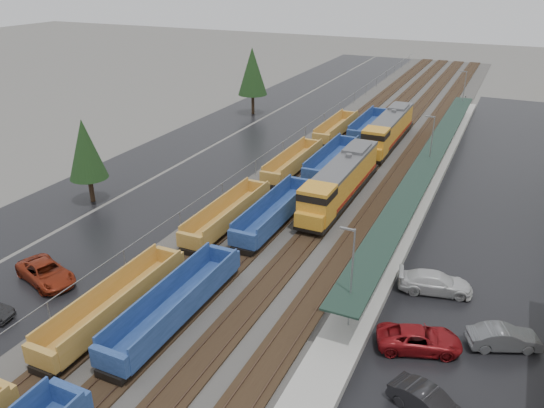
{
  "coord_description": "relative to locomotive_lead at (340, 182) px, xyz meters",
  "views": [
    {
      "loc": [
        17.2,
        -8.93,
        23.0
      ],
      "look_at": [
        -2.43,
        33.36,
        2.0
      ],
      "focal_mm": 35.0,
      "sensor_mm": 36.0,
      "label": 1
    }
  ],
  "objects": [
    {
      "name": "ballast_strip",
      "position": [
        -2.0,
        19.26,
        -2.34
      ],
      "size": [
        20.0,
        160.0,
        0.08
      ],
      "primitive_type": "cube",
      "color": "#302D2B",
      "rests_on": "ground"
    },
    {
      "name": "trackbed",
      "position": [
        -2.0,
        19.26,
        -2.23
      ],
      "size": [
        14.6,
        160.0,
        0.22
      ],
      "color": "black",
      "rests_on": "ground"
    },
    {
      "name": "west_parking_lot",
      "position": [
        -17.0,
        19.26,
        -2.37
      ],
      "size": [
        10.0,
        160.0,
        0.02
      ],
      "primitive_type": "cube",
      "color": "black",
      "rests_on": "ground"
    },
    {
      "name": "west_road",
      "position": [
        -27.0,
        19.26,
        -2.37
      ],
      "size": [
        9.0,
        160.0,
        0.02
      ],
      "primitive_type": "cube",
      "color": "black",
      "rests_on": "ground"
    },
    {
      "name": "east_commuter_lot",
      "position": [
        17.0,
        9.26,
        -2.37
      ],
      "size": [
        16.0,
        100.0,
        0.02
      ],
      "primitive_type": "cube",
      "color": "black",
      "rests_on": "ground"
    },
    {
      "name": "station_platform",
      "position": [
        7.5,
        9.26,
        -1.65
      ],
      "size": [
        3.0,
        80.0,
        8.0
      ],
      "color": "#9E9B93",
      "rests_on": "ground"
    },
    {
      "name": "chainlink_fence",
      "position": [
        -11.5,
        17.69,
        -0.77
      ],
      "size": [
        0.08,
        160.04,
        2.02
      ],
      "color": "gray",
      "rests_on": "ground"
    },
    {
      "name": "tree_west_near",
      "position": [
        -24.0,
        -10.74,
        3.44
      ],
      "size": [
        3.96,
        3.96,
        9.0
      ],
      "color": "#332316",
      "rests_on": "ground"
    },
    {
      "name": "tree_west_far",
      "position": [
        -25.0,
        29.26,
        4.74
      ],
      "size": [
        4.84,
        4.84,
        11.0
      ],
      "color": "#332316",
      "rests_on": "ground"
    },
    {
      "name": "locomotive_lead",
      "position": [
        0.0,
        0.0,
        0.0
      ],
      "size": [
        2.99,
        19.73,
        4.47
      ],
      "color": "black",
      "rests_on": "ground"
    },
    {
      "name": "locomotive_trail",
      "position": [
        0.0,
        21.0,
        0.0
      ],
      "size": [
        2.99,
        19.73,
        4.47
      ],
      "color": "black",
      "rests_on": "ground"
    },
    {
      "name": "well_string_yellow",
      "position": [
        -8.0,
        -17.86,
        -1.25
      ],
      "size": [
        2.54,
        95.43,
        2.25
      ],
      "color": "#AF8230",
      "rests_on": "ground"
    },
    {
      "name": "well_string_blue",
      "position": [
        -4.0,
        -15.93,
        -1.2
      ],
      "size": [
        2.7,
        98.74,
        2.39
      ],
      "color": "navy",
      "rests_on": "ground"
    },
    {
      "name": "parked_car_west_c",
      "position": [
        -16.2,
        -24.58,
        -1.57
      ],
      "size": [
        4.35,
        6.4,
        1.63
      ],
      "primitive_type": "imported",
      "rotation": [
        0.0,
        0.0,
        1.26
      ],
      "color": "maroon",
      "rests_on": "ground"
    },
    {
      "name": "parked_car_east_a",
      "position": [
        13.77,
        -25.83,
        -1.6
      ],
      "size": [
        3.41,
        5.01,
        1.56
      ],
      "primitive_type": "imported",
      "rotation": [
        0.0,
        0.0,
        1.16
      ],
      "color": "black",
      "rests_on": "ground"
    },
    {
      "name": "parked_car_east_b",
      "position": [
        12.18,
        -20.35,
        -1.62
      ],
      "size": [
        4.17,
        6.01,
        1.52
      ],
      "primitive_type": "imported",
      "rotation": [
        0.0,
        0.0,
        1.9
      ],
      "color": "maroon",
      "rests_on": "ground"
    },
    {
      "name": "parked_car_east_c",
      "position": [
        12.02,
        -13.06,
        -1.58
      ],
      "size": [
        3.45,
        5.93,
        1.61
      ],
      "primitive_type": "imported",
      "rotation": [
        0.0,
        0.0,
        1.8
      ],
      "color": "silver",
      "rests_on": "ground"
    },
    {
      "name": "parked_car_east_e",
      "position": [
        17.19,
        -17.89,
        -1.61
      ],
      "size": [
        3.37,
        4.95,
        1.54
      ],
      "primitive_type": "imported",
      "rotation": [
        0.0,
        0.0,
        1.98
      ],
      "color": "#545558",
      "rests_on": "ground"
    }
  ]
}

